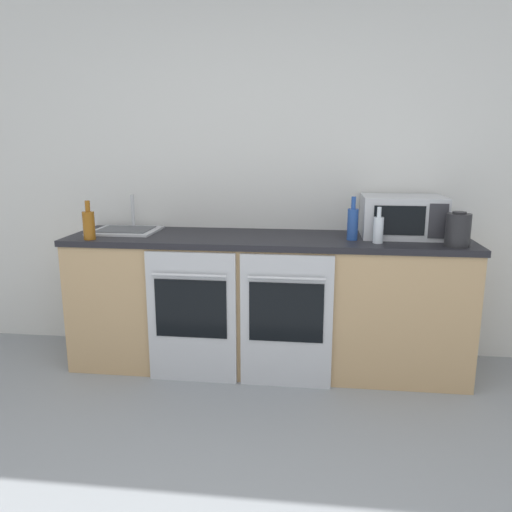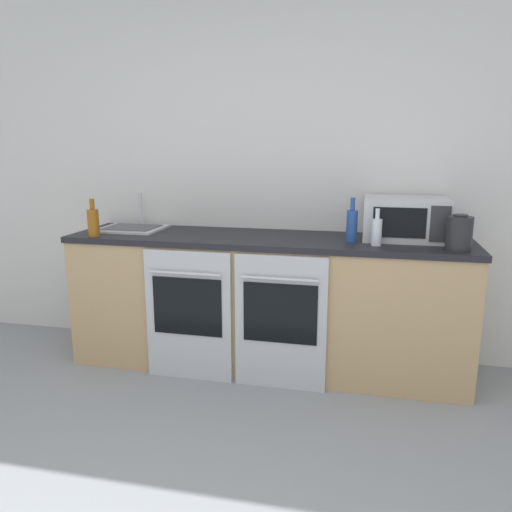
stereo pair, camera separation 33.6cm
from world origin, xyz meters
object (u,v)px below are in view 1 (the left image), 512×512
(bottle_clear, at_px, (378,229))
(oven_right, at_px, (286,321))
(bottle_amber, at_px, (89,224))
(sink, at_px, (126,230))
(kettle, at_px, (458,230))
(bottle_blue, at_px, (353,223))
(oven_left, at_px, (192,317))
(microwave, at_px, (402,216))

(bottle_clear, bearing_deg, oven_right, -162.05)
(bottle_amber, height_order, sink, bottle_amber)
(kettle, bearing_deg, bottle_blue, 167.18)
(oven_left, distance_m, bottle_amber, 0.89)
(oven_left, height_order, bottle_blue, bottle_blue)
(oven_right, height_order, bottle_amber, bottle_amber)
(oven_left, distance_m, microwave, 1.53)
(oven_left, height_order, sink, sink)
(oven_right, relative_size, sink, 1.94)
(oven_left, xyz_separation_m, bottle_amber, (-0.68, 0.08, 0.57))
(bottle_clear, distance_m, kettle, 0.46)
(oven_left, xyz_separation_m, microwave, (1.33, 0.42, 0.61))
(oven_left, height_order, kettle, kettle)
(bottle_blue, height_order, bottle_clear, bottle_blue)
(oven_left, relative_size, oven_right, 1.00)
(microwave, height_order, bottle_amber, microwave)
(microwave, bearing_deg, oven_right, -150.01)
(microwave, xyz_separation_m, sink, (-1.89, -0.03, -0.12))
(bottle_blue, distance_m, kettle, 0.63)
(sink, bearing_deg, microwave, 0.96)
(bottle_clear, distance_m, bottle_amber, 1.84)
(kettle, bearing_deg, microwave, 133.80)
(kettle, bearing_deg, bottle_clear, 173.87)
(oven_right, xyz_separation_m, sink, (-1.16, 0.39, 0.49))
(microwave, distance_m, bottle_amber, 2.04)
(oven_right, distance_m, bottle_blue, 0.76)
(microwave, relative_size, kettle, 2.49)
(bottle_blue, xyz_separation_m, sink, (-1.56, 0.12, -0.09))
(bottle_amber, xyz_separation_m, sink, (0.12, 0.31, -0.08))
(bottle_amber, bearing_deg, sink, 68.78)
(microwave, bearing_deg, sink, -179.04)
(bottle_blue, bearing_deg, bottle_amber, -173.52)
(bottle_clear, xyz_separation_m, sink, (-1.71, 0.21, -0.07))
(microwave, distance_m, bottle_blue, 0.37)
(kettle, distance_m, sink, 2.19)
(oven_right, bearing_deg, bottle_clear, 17.95)
(oven_right, xyz_separation_m, bottle_blue, (0.40, 0.27, 0.58))
(sink, bearing_deg, oven_right, -18.66)
(microwave, xyz_separation_m, bottle_blue, (-0.33, -0.15, -0.03))
(oven_left, bearing_deg, sink, 144.91)
(bottle_amber, relative_size, kettle, 1.20)
(bottle_clear, bearing_deg, kettle, -6.13)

